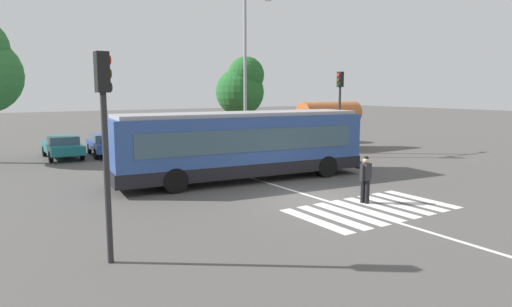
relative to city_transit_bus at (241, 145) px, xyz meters
The scene contains 15 objects.
ground_plane 4.97m from the city_transit_bus, 85.43° to the right, with size 160.00×160.00×0.00m, color #514F4C.
city_transit_bus is the anchor object (origin of this frame).
pedestrian_crossing_street 6.23m from the city_transit_bus, 75.34° to the right, with size 0.56×0.36×1.72m.
parked_car_teal 12.76m from the city_transit_bus, 115.85° to the left, with size 1.93×4.53×1.35m.
parked_car_blue 11.64m from the city_transit_bus, 105.12° to the left, with size 2.19×4.64×1.35m.
parked_car_charcoal 11.38m from the city_transit_bus, 91.14° to the left, with size 1.90×4.51×1.35m.
parked_car_white 11.56m from the city_transit_bus, 78.04° to the left, with size 1.94×4.53×1.35m.
parked_car_red 12.81m from the city_transit_bus, 66.02° to the left, with size 2.13×4.62×1.35m.
traffic_light_near_corner 10.34m from the city_transit_bus, 138.51° to the right, with size 0.33×0.32×4.87m.
traffic_light_far_corner 9.29m from the city_transit_bus, 18.70° to the left, with size 0.33×0.32×5.11m.
bus_stop_shelter 12.24m from the city_transit_bus, 29.56° to the left, with size 4.72×1.54×3.25m.
twin_arm_street_lamp 10.12m from the city_transit_bus, 57.40° to the left, with size 4.07×0.32×10.08m.
background_tree_right 15.73m from the city_transit_bus, 58.86° to the left, with size 3.76×3.76×6.62m.
crosswalk_painted_stripes 7.00m from the city_transit_bus, 79.83° to the right, with size 5.60×3.18×0.01m.
lane_center_line 3.19m from the city_transit_bus, 76.72° to the right, with size 0.16×24.00×0.01m, color silver.
Camera 1 is at (-10.65, -12.45, 4.02)m, focal length 31.62 mm.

